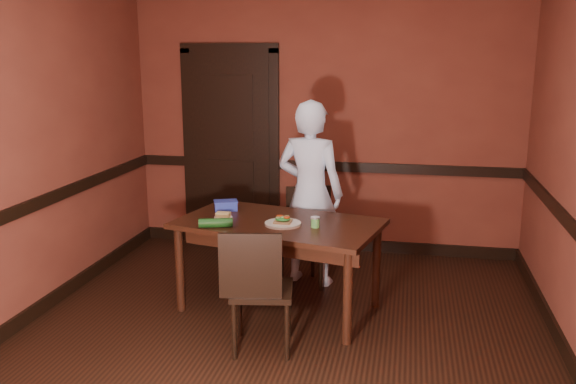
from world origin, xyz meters
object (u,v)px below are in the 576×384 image
at_px(sauce_jar, 315,222).
at_px(cheese_saucer, 223,216).
at_px(sandwich_plate, 283,222).
at_px(person, 310,193).
at_px(dining_table, 279,265).
at_px(chair_near, 262,288).
at_px(food_tub, 226,205).
at_px(chair_far, 298,238).

xyz_separation_m(sauce_jar, cheese_saucer, (-0.78, 0.12, -0.02)).
bearing_deg(sandwich_plate, cheese_saucer, 168.58).
distance_m(person, sauce_jar, 0.78).
bearing_deg(dining_table, chair_near, -74.86).
xyz_separation_m(dining_table, sauce_jar, (0.31, -0.11, 0.41)).
xyz_separation_m(sandwich_plate, cheese_saucer, (-0.52, 0.10, -0.00)).
height_order(dining_table, food_tub, food_tub).
bearing_deg(sandwich_plate, chair_near, -92.38).
height_order(person, food_tub, person).
bearing_deg(chair_near, cheese_saucer, -64.26).
xyz_separation_m(chair_far, chair_near, (-0.03, -1.23, 0.01)).
distance_m(chair_far, sandwich_plate, 0.72).
bearing_deg(person, food_tub, 40.96).
bearing_deg(dining_table, chair_far, 96.84).
distance_m(dining_table, chair_near, 0.69).
xyz_separation_m(chair_near, sandwich_plate, (0.02, 0.59, 0.31)).
relative_size(dining_table, food_tub, 6.75).
height_order(dining_table, chair_far, chair_far).
bearing_deg(food_tub, cheese_saucer, -99.76).
bearing_deg(chair_far, chair_near, -111.74).
xyz_separation_m(chair_far, cheese_saucer, (-0.52, -0.54, 0.32)).
xyz_separation_m(person, food_tub, (-0.66, -0.40, -0.05)).
bearing_deg(person, chair_near, 95.12).
height_order(dining_table, sandwich_plate, sandwich_plate).
xyz_separation_m(person, sauce_jar, (0.17, -0.76, -0.05)).
bearing_deg(sauce_jar, chair_far, 111.40).
bearing_deg(chair_far, dining_table, -116.36).
xyz_separation_m(dining_table, chair_near, (0.03, -0.69, 0.08)).
bearing_deg(person, sandwich_plate, 93.02).
bearing_deg(person, sauce_jar, 112.48).
relative_size(person, food_tub, 7.08).
xyz_separation_m(chair_far, sandwich_plate, (-0.00, -0.64, 0.32)).
distance_m(chair_near, sauce_jar, 0.72).
height_order(sandwich_plate, cheese_saucer, sandwich_plate).
bearing_deg(cheese_saucer, chair_far, 45.95).
xyz_separation_m(dining_table, chair_far, (0.06, 0.55, 0.07)).
bearing_deg(dining_table, sandwich_plate, -47.72).
bearing_deg(sauce_jar, sandwich_plate, 176.64).
relative_size(chair_near, sandwich_plate, 3.16).
bearing_deg(person, chair_far, 57.54).
xyz_separation_m(chair_near, cheese_saucer, (-0.49, 0.70, 0.31)).
height_order(chair_far, person, person).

